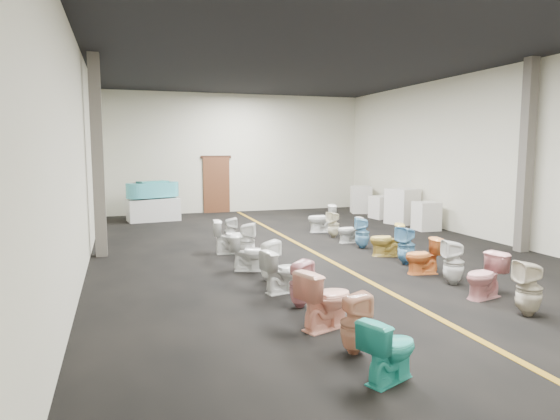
# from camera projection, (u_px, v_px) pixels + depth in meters

# --- Properties ---
(floor) EXTENTS (16.00, 16.00, 0.00)m
(floor) POSITION_uv_depth(u_px,v_px,m) (312.00, 251.00, 11.86)
(floor) COLOR black
(floor) RESTS_ON ground
(ceiling) EXTENTS (16.00, 16.00, 0.00)m
(ceiling) POSITION_uv_depth(u_px,v_px,m) (314.00, 57.00, 11.31)
(ceiling) COLOR black
(ceiling) RESTS_ON ground
(wall_back) EXTENTS (10.00, 0.00, 10.00)m
(wall_back) POSITION_uv_depth(u_px,v_px,m) (236.00, 153.00, 19.14)
(wall_back) COLOR beige
(wall_back) RESTS_ON ground
(wall_left) EXTENTS (0.00, 16.00, 16.00)m
(wall_left) POSITION_uv_depth(u_px,v_px,m) (82.00, 157.00, 10.07)
(wall_left) COLOR beige
(wall_left) RESTS_ON ground
(wall_right) EXTENTS (0.00, 16.00, 16.00)m
(wall_right) POSITION_uv_depth(u_px,v_px,m) (490.00, 155.00, 13.10)
(wall_right) COLOR beige
(wall_right) RESTS_ON ground
(aisle_stripe) EXTENTS (0.12, 15.60, 0.01)m
(aisle_stripe) POSITION_uv_depth(u_px,v_px,m) (312.00, 251.00, 11.86)
(aisle_stripe) COLOR #8E6414
(aisle_stripe) RESTS_ON floor
(back_door) EXTENTS (1.00, 0.10, 2.10)m
(back_door) POSITION_uv_depth(u_px,v_px,m) (216.00, 185.00, 18.99)
(back_door) COLOR #562D19
(back_door) RESTS_ON floor
(door_frame) EXTENTS (1.15, 0.08, 0.10)m
(door_frame) POSITION_uv_depth(u_px,v_px,m) (216.00, 157.00, 18.87)
(door_frame) COLOR #331C11
(door_frame) RESTS_ON back_door
(column_left) EXTENTS (0.25, 0.25, 4.50)m
(column_left) POSITION_uv_depth(u_px,v_px,m) (98.00, 157.00, 11.09)
(column_left) COLOR #59544C
(column_left) RESTS_ON floor
(column_right) EXTENTS (0.25, 0.25, 4.50)m
(column_right) POSITION_uv_depth(u_px,v_px,m) (526.00, 156.00, 11.61)
(column_right) COLOR #59544C
(column_right) RESTS_ON floor
(display_table) EXTENTS (1.78, 1.07, 0.75)m
(display_table) POSITION_uv_depth(u_px,v_px,m) (153.00, 210.00, 16.87)
(display_table) COLOR silver
(display_table) RESTS_ON floor
(bathtub) EXTENTS (1.76, 1.13, 0.55)m
(bathtub) POSITION_uv_depth(u_px,v_px,m) (153.00, 189.00, 16.78)
(bathtub) COLOR teal
(bathtub) RESTS_ON display_table
(appliance_crate_a) EXTENTS (0.70, 0.70, 0.85)m
(appliance_crate_a) POSITION_uv_depth(u_px,v_px,m) (426.00, 216.00, 14.91)
(appliance_crate_a) COLOR silver
(appliance_crate_a) RESTS_ON floor
(appliance_crate_b) EXTENTS (1.05, 1.05, 1.14)m
(appliance_crate_b) POSITION_uv_depth(u_px,v_px,m) (402.00, 206.00, 16.16)
(appliance_crate_b) COLOR silver
(appliance_crate_b) RESTS_ON floor
(appliance_crate_c) EXTENTS (0.76, 0.76, 0.78)m
(appliance_crate_c) POSITION_uv_depth(u_px,v_px,m) (382.00, 207.00, 17.43)
(appliance_crate_c) COLOR silver
(appliance_crate_c) RESTS_ON floor
(appliance_crate_d) EXTENTS (0.90, 0.90, 1.02)m
(appliance_crate_d) POSITION_uv_depth(u_px,v_px,m) (361.00, 199.00, 18.93)
(appliance_crate_d) COLOR silver
(appliance_crate_d) RESTS_ON floor
(toilet_left_0) EXTENTS (0.78, 0.63, 0.70)m
(toilet_left_0) POSITION_uv_depth(u_px,v_px,m) (390.00, 349.00, 5.21)
(toilet_left_0) COLOR teal
(toilet_left_0) RESTS_ON floor
(toilet_left_1) EXTENTS (0.35, 0.34, 0.74)m
(toilet_left_1) POSITION_uv_depth(u_px,v_px,m) (354.00, 324.00, 5.90)
(toilet_left_1) COLOR tan
(toilet_left_1) RESTS_ON floor
(toilet_left_2) EXTENTS (0.92, 0.71, 0.82)m
(toilet_left_2) POSITION_uv_depth(u_px,v_px,m) (326.00, 299.00, 6.74)
(toilet_left_2) COLOR #FFB097
(toilet_left_2) RESTS_ON floor
(toilet_left_3) EXTENTS (0.44, 0.44, 0.73)m
(toilet_left_3) POSITION_uv_depth(u_px,v_px,m) (300.00, 284.00, 7.63)
(toilet_left_3) COLOR #D08B92
(toilet_left_3) RESTS_ON floor
(toilet_left_4) EXTENTS (0.80, 0.57, 0.74)m
(toilet_left_4) POSITION_uv_depth(u_px,v_px,m) (283.00, 271.00, 8.43)
(toilet_left_4) COLOR silver
(toilet_left_4) RESTS_ON floor
(toilet_left_5) EXTENTS (0.41, 0.40, 0.76)m
(toilet_left_5) POSITION_uv_depth(u_px,v_px,m) (269.00, 261.00, 9.17)
(toilet_left_5) COLOR white
(toilet_left_5) RESTS_ON floor
(toilet_left_6) EXTENTS (0.81, 0.63, 0.73)m
(toilet_left_6) POSITION_uv_depth(u_px,v_px,m) (249.00, 253.00, 9.95)
(toilet_left_6) COLOR white
(toilet_left_6) RESTS_ON floor
(toilet_left_7) EXTENTS (0.48, 0.48, 0.82)m
(toilet_left_7) POSITION_uv_depth(u_px,v_px,m) (247.00, 241.00, 10.96)
(toilet_left_7) COLOR white
(toilet_left_7) RESTS_ON floor
(toilet_left_8) EXTENTS (0.82, 0.52, 0.79)m
(toilet_left_8) POSITION_uv_depth(u_px,v_px,m) (230.00, 237.00, 11.59)
(toilet_left_8) COLOR white
(toilet_left_8) RESTS_ON floor
(toilet_left_9) EXTENTS (0.34, 0.33, 0.71)m
(toilet_left_9) POSITION_uv_depth(u_px,v_px,m) (230.00, 232.00, 12.55)
(toilet_left_9) COLOR silver
(toilet_left_9) RESTS_ON floor
(toilet_right_2) EXTENTS (0.44, 0.43, 0.82)m
(toilet_right_2) POSITION_uv_depth(u_px,v_px,m) (529.00, 288.00, 7.25)
(toilet_right_2) COLOR beige
(toilet_right_2) RESTS_ON floor
(toilet_right_3) EXTENTS (0.80, 0.57, 0.74)m
(toilet_right_3) POSITION_uv_depth(u_px,v_px,m) (485.00, 276.00, 8.10)
(toilet_right_3) COLOR pink
(toilet_right_3) RESTS_ON floor
(toilet_right_4) EXTENTS (0.45, 0.44, 0.81)m
(toilet_right_4) POSITION_uv_depth(u_px,v_px,m) (454.00, 262.00, 8.92)
(toilet_right_4) COLOR silver
(toilet_right_4) RESTS_ON floor
(toilet_right_5) EXTENTS (0.74, 0.49, 0.70)m
(toilet_right_5) POSITION_uv_depth(u_px,v_px,m) (423.00, 256.00, 9.69)
(toilet_right_5) COLOR orange
(toilet_right_5) RESTS_ON floor
(toilet_right_6) EXTENTS (0.47, 0.46, 0.81)m
(toilet_right_6) POSITION_uv_depth(u_px,v_px,m) (406.00, 245.00, 10.48)
(toilet_right_6) COLOR #61A1CB
(toilet_right_6) RESTS_ON floor
(toilet_right_7) EXTENTS (0.84, 0.65, 0.75)m
(toilet_right_7) POSITION_uv_depth(u_px,v_px,m) (386.00, 240.00, 11.29)
(toilet_right_7) COLOR gold
(toilet_right_7) RESTS_ON floor
(toilet_right_8) EXTENTS (0.44, 0.44, 0.76)m
(toilet_right_8) POSITION_uv_depth(u_px,v_px,m) (362.00, 233.00, 12.19)
(toilet_right_8) COLOR #6FAED8
(toilet_right_8) RESTS_ON floor
(toilet_right_9) EXTENTS (0.69, 0.45, 0.66)m
(toilet_right_9) POSITION_uv_depth(u_px,v_px,m) (350.00, 230.00, 12.90)
(toilet_right_9) COLOR white
(toilet_right_9) RESTS_ON floor
(toilet_right_10) EXTENTS (0.42, 0.41, 0.71)m
(toilet_right_10) POSITION_uv_depth(u_px,v_px,m) (334.00, 225.00, 13.71)
(toilet_right_10) COLOR beige
(toilet_right_10) RESTS_ON floor
(toilet_right_11) EXTENTS (0.87, 0.61, 0.81)m
(toilet_right_11) POSITION_uv_depth(u_px,v_px,m) (322.00, 218.00, 14.53)
(toilet_right_11) COLOR white
(toilet_right_11) RESTS_ON floor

